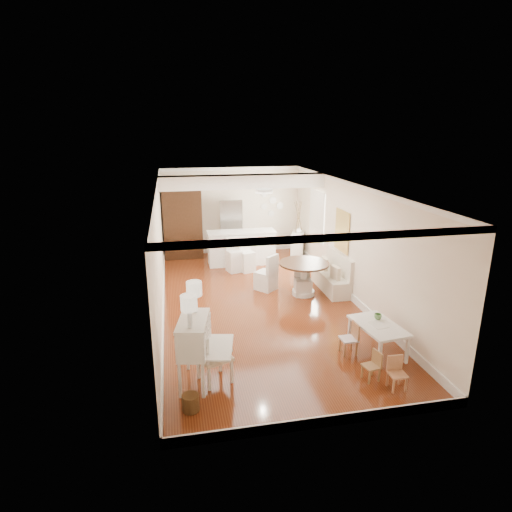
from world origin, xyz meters
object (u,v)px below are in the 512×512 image
object	(u,v)px
bar_stool_left	(234,255)
fridge	(242,227)
kids_table	(377,338)
pantry_cabinet	(183,222)
kids_chair_a	(371,366)
bar_stool_right	(247,256)
gustavian_armchair	(214,356)
dining_table	(304,279)
breakfast_counter	(241,248)
kids_chair_b	(349,339)
wicker_basket	(191,403)
slip_chair_near	(303,279)
kids_chair_c	(397,374)
secretary_bureau	(194,352)
slip_chair_far	(266,272)
sideboard	(298,245)

from	to	relation	value
bar_stool_left	fridge	world-z (taller)	fridge
kids_table	pantry_cabinet	size ratio (longest dim) A/B	0.49
kids_chair_a	bar_stool_right	world-z (taller)	bar_stool_right
gustavian_armchair	fridge	bearing A→B (deg)	-33.36
dining_table	breakfast_counter	distance (m)	2.99
kids_chair_b	bar_stool_right	xyz separation A→B (m)	(-1.00, 4.99, 0.16)
pantry_cabinet	fridge	world-z (taller)	pantry_cabinet
wicker_basket	breakfast_counter	distance (m)	7.11
kids_table	slip_chair_near	world-z (taller)	slip_chair_near
fridge	breakfast_counter	bearing A→B (deg)	-100.78
kids_chair_c	fridge	size ratio (longest dim) A/B	0.31
kids_chair_b	breakfast_counter	size ratio (longest dim) A/B	0.30
kids_table	breakfast_counter	distance (m)	6.01
kids_chair_a	bar_stool_right	bearing A→B (deg)	178.91
kids_chair_c	breakfast_counter	distance (m)	7.08
dining_table	kids_table	bearing A→B (deg)	-81.03
secretary_bureau	bar_stool_left	bearing A→B (deg)	86.09
secretary_bureau	slip_chair_near	xyz separation A→B (m)	(2.88, 3.33, -0.15)
slip_chair_near	bar_stool_left	distance (m)	2.55
secretary_bureau	kids_chair_b	size ratio (longest dim) A/B	1.88
bar_stool_left	kids_chair_c	bearing A→B (deg)	-90.96
bar_stool_left	pantry_cabinet	xyz separation A→B (m)	(-1.38, 1.76, 0.65)
pantry_cabinet	dining_table	bearing A→B (deg)	-54.06
slip_chair_far	kids_chair_a	bearing A→B (deg)	59.47
bar_stool_left	pantry_cabinet	world-z (taller)	pantry_cabinet
dining_table	breakfast_counter	world-z (taller)	breakfast_counter
wicker_basket	bar_stool_left	size ratio (longest dim) A/B	0.26
bar_stool_right	fridge	distance (m)	1.86
kids_table	fridge	world-z (taller)	fridge
wicker_basket	slip_chair_near	size ratio (longest dim) A/B	0.31
sideboard	slip_chair_near	bearing A→B (deg)	-82.17
kids_chair_c	bar_stool_right	xyz separation A→B (m)	(-1.31, 6.20, 0.19)
slip_chair_far	pantry_cabinet	bearing A→B (deg)	-100.47
kids_chair_c	slip_chair_near	world-z (taller)	slip_chair_near
wicker_basket	fridge	xyz separation A→B (m)	(2.11, 7.89, 0.77)
gustavian_armchair	fridge	size ratio (longest dim) A/B	0.51
slip_chair_far	fridge	bearing A→B (deg)	-129.94
kids_chair_a	secretary_bureau	bearing A→B (deg)	-110.59
kids_table	kids_chair_a	size ratio (longest dim) A/B	2.18
wicker_basket	fridge	size ratio (longest dim) A/B	0.14
slip_chair_near	bar_stool_left	world-z (taller)	bar_stool_left
kids_chair_b	slip_chair_far	distance (m)	3.58
secretary_bureau	slip_chair_far	xyz separation A→B (m)	(2.06, 3.89, -0.10)
slip_chair_far	sideboard	bearing A→B (deg)	-163.03
kids_table	dining_table	world-z (taller)	dining_table
secretary_bureau	wicker_basket	bearing A→B (deg)	-87.97
wicker_basket	dining_table	xyz separation A→B (m)	(3.01, 4.06, 0.29)
kids_chair_a	kids_chair_c	size ratio (longest dim) A/B	0.94
kids_table	gustavian_armchair	bearing A→B (deg)	-173.82
kids_chair_a	slip_chair_near	size ratio (longest dim) A/B	0.61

